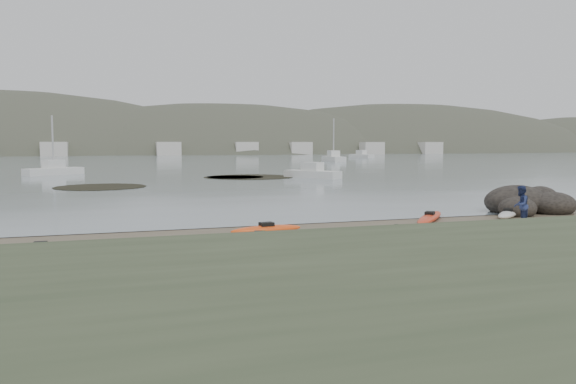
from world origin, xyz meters
name	(u,v)px	position (x,y,z in m)	size (l,w,h in m)	color
ground	(288,225)	(0.00, 0.00, 0.00)	(600.00, 600.00, 0.00)	tan
wet_sand	(290,226)	(0.00, -0.30, 0.00)	(60.00, 60.00, 0.00)	brown
water	(122,150)	(0.00, 300.00, 0.01)	(1200.00, 1200.00, 0.00)	slate
kayaks	(325,235)	(0.18, -4.09, 0.17)	(23.09, 11.35, 0.34)	#EBAA13
person_east	(521,205)	(10.09, -3.05, 0.89)	(0.86, 0.67, 1.78)	navy
rock_cluster	(528,208)	(13.71, 0.59, 0.24)	(5.26, 3.86, 1.76)	black
kelp_mats	(209,180)	(1.98, 31.88, 0.03)	(23.69, 18.03, 0.04)	black
moored_boats	(167,161)	(2.29, 77.08, 0.56)	(103.84, 78.32, 1.29)	silver
far_hills	(233,193)	(39.38, 193.97, -15.93)	(550.00, 135.00, 80.00)	#384235
far_town	(156,149)	(6.00, 145.00, 2.00)	(199.00, 5.00, 4.00)	beige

